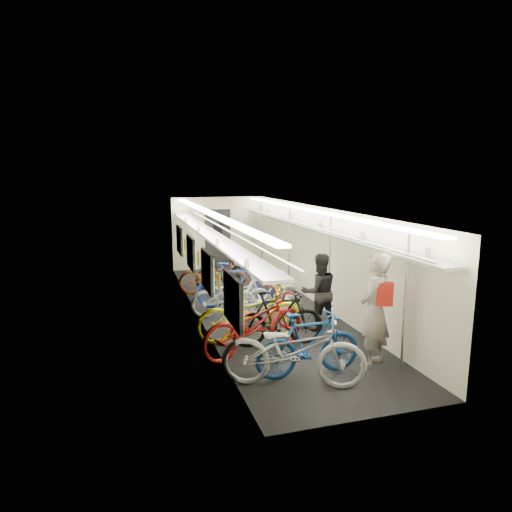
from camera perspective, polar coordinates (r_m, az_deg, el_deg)
train_car_shell at (r=11.06m, az=-2.20°, el=2.33°), size 10.00×10.00×10.00m
bicycle_0 at (r=7.04m, az=4.71°, el=-11.66°), size 2.32×1.54×1.15m
bicycle_1 at (r=7.42m, az=6.64°, el=-10.89°), size 1.78×0.54×1.07m
bicycle_2 at (r=8.21m, az=-0.22°, el=-8.43°), size 2.28×1.43×1.13m
bicycle_3 at (r=8.58m, az=2.72°, el=-7.78°), size 1.83×0.69×1.08m
bicycle_4 at (r=8.85m, az=-0.71°, el=-7.09°), size 2.12×0.76×1.11m
bicycle_5 at (r=10.09m, az=1.09°, el=-4.82°), size 1.93×0.80×1.12m
bicycle_6 at (r=10.31m, az=-3.04°, el=-4.94°), size 1.91×0.86×0.97m
bicycle_7 at (r=10.88m, az=-2.58°, el=-3.70°), size 1.94×1.00×1.12m
bicycle_8 at (r=12.25m, az=-5.30°, el=-2.45°), size 1.96×0.99×0.98m
bicycle_9 at (r=12.80m, az=-4.28°, el=-1.96°), size 1.61×0.63×0.94m
passenger_near at (r=7.85m, az=14.59°, el=-6.57°), size 0.85×0.78×1.94m
passenger_mid at (r=9.45m, az=7.88°, el=-4.48°), size 0.81×0.65×1.61m
backpack at (r=7.69m, az=15.78°, el=-4.60°), size 0.29×0.24×0.38m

